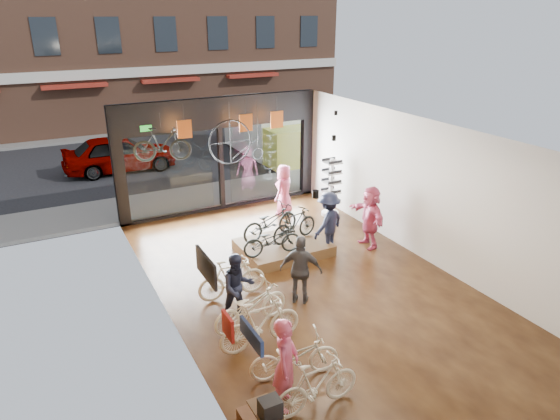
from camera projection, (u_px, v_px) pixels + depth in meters
ground_plane at (311, 286)px, 12.40m from camera, size 7.00×12.00×0.04m
ceiling at (315, 134)px, 10.98m from camera, size 7.00×12.00×0.04m
wall_left at (165, 245)px, 10.18m from camera, size 0.04×12.00×3.80m
wall_right at (427, 192)px, 13.20m from camera, size 0.04×12.00×3.80m
wall_back at (542, 365)px, 6.73m from camera, size 7.00×0.04×3.80m
storefront at (220, 154)px, 16.64m from camera, size 7.00×0.26×3.80m
exit_sign at (146, 128)px, 15.09m from camera, size 0.35×0.06×0.18m
street_road at (157, 149)px, 24.77m from camera, size 30.00×18.00×0.02m
sidewalk_near at (211, 195)px, 18.31m from camera, size 30.00×2.40×0.12m
sidewalk_far at (138, 132)px, 28.04m from camera, size 30.00×2.00×0.12m
street_car at (120, 153)px, 21.02m from camera, size 4.59×1.85×1.56m
box_truck at (271, 131)px, 22.88m from camera, size 2.10×6.29×2.48m
floor_bike_1 at (317, 385)px, 8.39m from camera, size 1.62×0.46×0.97m
floor_bike_2 at (294, 356)px, 9.15m from camera, size 1.78×0.96×0.89m
floor_bike_3 at (260, 324)px, 9.96m from camera, size 1.80×0.56×1.07m
floor_bike_4 at (251, 306)px, 10.66m from camera, size 1.89×0.92×0.95m
floor_bike_5 at (232, 278)px, 11.72m from camera, size 1.69×0.57×1.00m
display_platform at (283, 247)px, 14.05m from camera, size 2.40×1.80×0.30m
display_bike_left at (272, 240)px, 13.17m from camera, size 1.65×0.72×0.84m
display_bike_mid at (295, 225)px, 13.98m from camera, size 1.63×0.78×0.94m
display_bike_right at (270, 222)px, 14.13m from camera, size 1.94×0.98×0.97m
customer_0 at (286, 364)px, 8.32m from camera, size 0.73×0.74×1.72m
customer_1 at (238, 287)px, 10.80m from camera, size 0.80×0.64×1.56m
customer_2 at (301, 270)px, 11.39m from camera, size 1.03×0.93×1.68m
customer_3 at (328, 223)px, 13.85m from camera, size 1.30×1.05×1.76m
customer_4 at (284, 190)px, 16.50m from camera, size 0.99×0.91×1.70m
customer_5 at (370, 217)px, 14.18m from camera, size 0.73×1.73×1.81m
sunglasses_rack at (331, 187)px, 16.37m from camera, size 0.62×0.53×1.94m
wall_merch at (240, 367)px, 7.58m from camera, size 0.40×2.40×2.60m
penny_farthing at (239, 143)px, 15.67m from camera, size 1.78×0.06×1.42m
hung_bike at (162, 144)px, 13.77m from camera, size 1.64×0.87×0.95m
jersey_left at (184, 129)px, 14.95m from camera, size 0.45×0.03×0.55m
jersey_mid at (246, 123)px, 15.81m from camera, size 0.45×0.03×0.55m
jersey_right at (277, 120)px, 16.29m from camera, size 0.45×0.03×0.55m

